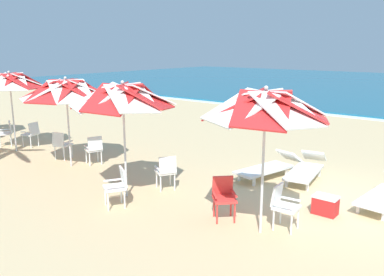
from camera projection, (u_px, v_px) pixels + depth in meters
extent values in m
plane|color=#D3B784|center=(342.00, 205.00, 8.86)|extent=(80.00, 80.00, 0.00)
cylinder|color=silver|center=(263.00, 175.00, 7.29)|extent=(0.05, 0.05, 2.25)
cube|color=red|center=(298.00, 106.00, 6.85)|extent=(1.29, 1.20, 0.54)
cube|color=white|center=(290.00, 103.00, 7.26)|extent=(1.21, 1.25, 0.54)
cube|color=red|center=(269.00, 101.00, 7.52)|extent=(1.20, 1.29, 0.54)
cube|color=white|center=(247.00, 101.00, 7.48)|extent=(1.25, 1.21, 0.54)
cube|color=red|center=(234.00, 104.00, 7.16)|extent=(1.29, 1.20, 0.54)
cube|color=white|center=(240.00, 107.00, 6.75)|extent=(1.21, 1.25, 0.54)
cube|color=red|center=(262.00, 110.00, 6.49)|extent=(1.20, 1.29, 0.54)
cube|color=white|center=(287.00, 109.00, 6.53)|extent=(1.25, 1.21, 0.54)
sphere|color=silver|center=(266.00, 88.00, 6.94)|extent=(0.08, 0.08, 0.08)
cube|color=white|center=(286.00, 208.00, 7.58)|extent=(0.47, 0.47, 0.05)
cube|color=white|center=(277.00, 194.00, 7.64)|extent=(0.13, 0.42, 0.40)
cube|color=white|center=(291.00, 199.00, 7.71)|extent=(0.40, 0.07, 0.03)
cube|color=white|center=(283.00, 205.00, 7.39)|extent=(0.40, 0.07, 0.03)
cylinder|color=white|center=(298.00, 218.00, 7.67)|extent=(0.04, 0.04, 0.41)
cylinder|color=white|center=(291.00, 225.00, 7.39)|extent=(0.04, 0.04, 0.41)
cylinder|color=white|center=(281.00, 214.00, 7.87)|extent=(0.04, 0.04, 0.41)
cylinder|color=white|center=(273.00, 220.00, 7.58)|extent=(0.04, 0.04, 0.41)
cube|color=red|center=(224.00, 199.00, 7.99)|extent=(0.62, 0.62, 0.05)
cube|color=red|center=(223.00, 185.00, 8.14)|extent=(0.36, 0.37, 0.40)
cube|color=red|center=(234.00, 194.00, 7.99)|extent=(0.31, 0.31, 0.03)
cube|color=red|center=(215.00, 194.00, 7.94)|extent=(0.31, 0.31, 0.03)
cylinder|color=red|center=(235.00, 213.00, 7.89)|extent=(0.04, 0.04, 0.41)
cylinder|color=red|center=(217.00, 214.00, 7.85)|extent=(0.04, 0.04, 0.41)
cylinder|color=red|center=(231.00, 206.00, 8.23)|extent=(0.04, 0.04, 0.41)
cylinder|color=red|center=(214.00, 207.00, 8.19)|extent=(0.04, 0.04, 0.41)
cylinder|color=silver|center=(125.00, 151.00, 9.13)|extent=(0.05, 0.05, 2.18)
cube|color=red|center=(147.00, 97.00, 8.70)|extent=(1.33, 1.22, 0.57)
cube|color=white|center=(147.00, 94.00, 9.12)|extent=(1.24, 1.27, 0.57)
cube|color=red|center=(134.00, 93.00, 9.38)|extent=(1.22, 1.33, 0.57)
cube|color=white|center=(115.00, 93.00, 9.33)|extent=(1.27, 1.24, 0.57)
cube|color=red|center=(100.00, 95.00, 9.01)|extent=(1.33, 1.22, 0.57)
cube|color=white|center=(98.00, 97.00, 8.59)|extent=(1.24, 1.27, 0.57)
cube|color=red|center=(111.00, 99.00, 8.33)|extent=(1.22, 1.33, 0.57)
cube|color=white|center=(132.00, 99.00, 8.37)|extent=(1.27, 1.24, 0.57)
sphere|color=silver|center=(122.00, 82.00, 8.78)|extent=(0.08, 0.08, 0.08)
cube|color=white|center=(165.00, 172.00, 9.75)|extent=(0.60, 0.60, 0.05)
cube|color=white|center=(168.00, 165.00, 9.52)|extent=(0.29, 0.41, 0.40)
cube|color=white|center=(157.00, 168.00, 9.66)|extent=(0.36, 0.24, 0.03)
cube|color=white|center=(173.00, 166.00, 9.80)|extent=(0.36, 0.24, 0.03)
cylinder|color=white|center=(157.00, 179.00, 9.90)|extent=(0.04, 0.04, 0.41)
cylinder|color=white|center=(170.00, 178.00, 10.03)|extent=(0.04, 0.04, 0.41)
cylinder|color=white|center=(161.00, 184.00, 9.58)|extent=(0.04, 0.04, 0.41)
cylinder|color=white|center=(175.00, 182.00, 9.70)|extent=(0.04, 0.04, 0.41)
cube|color=white|center=(114.00, 188.00, 8.65)|extent=(0.60, 0.60, 0.05)
cube|color=white|center=(123.00, 177.00, 8.67)|extent=(0.41, 0.29, 0.40)
cube|color=white|center=(116.00, 186.00, 8.44)|extent=(0.23, 0.36, 0.03)
cube|color=white|center=(112.00, 180.00, 8.81)|extent=(0.23, 0.36, 0.03)
cylinder|color=white|center=(108.00, 202.00, 8.48)|extent=(0.04, 0.04, 0.41)
cylinder|color=white|center=(105.00, 196.00, 8.80)|extent=(0.04, 0.04, 0.41)
cylinder|color=white|center=(125.00, 199.00, 8.60)|extent=(0.04, 0.04, 0.41)
cylinder|color=white|center=(121.00, 194.00, 8.92)|extent=(0.04, 0.04, 0.41)
cylinder|color=silver|center=(69.00, 132.00, 11.49)|extent=(0.05, 0.05, 2.06)
cube|color=red|center=(86.00, 90.00, 11.06)|extent=(1.44, 1.36, 0.54)
cube|color=white|center=(88.00, 88.00, 11.52)|extent=(1.36, 1.44, 0.54)
cube|color=red|center=(78.00, 87.00, 11.81)|extent=(1.36, 1.44, 0.54)
cube|color=white|center=(62.00, 87.00, 11.76)|extent=(1.44, 1.36, 0.54)
cube|color=red|center=(47.00, 89.00, 11.40)|extent=(1.44, 1.36, 0.54)
cube|color=white|center=(43.00, 90.00, 10.93)|extent=(1.36, 1.44, 0.54)
cube|color=red|center=(53.00, 92.00, 10.64)|extent=(1.36, 1.44, 0.54)
cube|color=white|center=(71.00, 91.00, 10.69)|extent=(1.44, 1.36, 0.54)
sphere|color=silver|center=(65.00, 78.00, 11.15)|extent=(0.08, 0.08, 0.08)
cube|color=white|center=(63.00, 145.00, 12.41)|extent=(0.54, 0.54, 0.05)
cube|color=white|center=(58.00, 139.00, 12.19)|extent=(0.43, 0.20, 0.40)
cube|color=white|center=(58.00, 141.00, 12.47)|extent=(0.14, 0.39, 0.03)
cube|color=white|center=(68.00, 142.00, 12.31)|extent=(0.14, 0.39, 0.03)
cylinder|color=white|center=(63.00, 150.00, 12.69)|extent=(0.04, 0.04, 0.41)
cylinder|color=white|center=(72.00, 151.00, 12.55)|extent=(0.04, 0.04, 0.41)
cylinder|color=white|center=(55.00, 153.00, 12.38)|extent=(0.04, 0.04, 0.41)
cylinder|color=white|center=(64.00, 154.00, 12.24)|extent=(0.04, 0.04, 0.41)
cube|color=white|center=(93.00, 150.00, 11.85)|extent=(0.57, 0.57, 0.05)
cube|color=white|center=(95.00, 143.00, 11.64)|extent=(0.24, 0.42, 0.40)
cube|color=white|center=(86.00, 147.00, 11.73)|extent=(0.38, 0.18, 0.03)
cube|color=white|center=(100.00, 145.00, 11.93)|extent=(0.38, 0.18, 0.03)
cylinder|color=white|center=(86.00, 157.00, 11.97)|extent=(0.04, 0.04, 0.41)
cylinder|color=white|center=(98.00, 155.00, 12.14)|extent=(0.04, 0.04, 0.41)
cylinder|color=white|center=(90.00, 159.00, 11.67)|extent=(0.04, 0.04, 0.41)
cylinder|color=white|center=(101.00, 158.00, 11.85)|extent=(0.04, 0.04, 0.41)
cylinder|color=silver|center=(13.00, 119.00, 13.17)|extent=(0.05, 0.05, 2.19)
cube|color=red|center=(24.00, 81.00, 12.75)|extent=(1.29, 1.19, 0.51)
cube|color=white|center=(28.00, 80.00, 13.15)|extent=(1.20, 1.25, 0.51)
cube|color=red|center=(21.00, 80.00, 13.41)|extent=(1.19, 1.29, 0.51)
cube|color=white|center=(8.00, 80.00, 13.36)|extent=(1.25, 1.20, 0.51)
cube|color=white|center=(11.00, 82.00, 12.43)|extent=(1.25, 1.20, 0.51)
sphere|color=silver|center=(9.00, 72.00, 12.83)|extent=(0.08, 0.08, 0.08)
cube|color=white|center=(5.00, 134.00, 14.03)|extent=(0.59, 0.59, 0.05)
cube|color=white|center=(11.00, 127.00, 14.06)|extent=(0.42, 0.28, 0.40)
cube|color=white|center=(5.00, 132.00, 13.83)|extent=(0.22, 0.37, 0.03)
cube|color=white|center=(5.00, 129.00, 14.19)|extent=(0.22, 0.37, 0.03)
cylinder|color=white|center=(0.00, 142.00, 13.86)|extent=(0.04, 0.04, 0.41)
cylinder|color=white|center=(0.00, 139.00, 14.17)|extent=(0.04, 0.04, 0.41)
cylinder|color=white|center=(11.00, 141.00, 14.00)|extent=(0.04, 0.04, 0.41)
cylinder|color=white|center=(11.00, 139.00, 14.31)|extent=(0.04, 0.04, 0.41)
cube|color=white|center=(30.00, 134.00, 13.92)|extent=(0.54, 0.54, 0.05)
cube|color=white|center=(34.00, 128.00, 13.80)|extent=(0.21, 0.43, 0.40)
cube|color=white|center=(25.00, 132.00, 13.72)|extent=(0.39, 0.15, 0.03)
cube|color=white|center=(34.00, 130.00, 14.08)|extent=(0.39, 0.15, 0.03)
cylinder|color=white|center=(23.00, 141.00, 13.88)|extent=(0.04, 0.04, 0.41)
cylinder|color=white|center=(31.00, 139.00, 14.20)|extent=(0.04, 0.04, 0.41)
cylinder|color=white|center=(31.00, 142.00, 13.75)|extent=(0.04, 0.04, 0.41)
cylinder|color=white|center=(38.00, 140.00, 14.07)|extent=(0.04, 0.04, 0.41)
cube|color=white|center=(383.00, 197.00, 8.62)|extent=(0.80, 1.75, 0.06)
cube|color=white|center=(384.00, 215.00, 8.03)|extent=(0.06, 0.06, 0.22)
cube|color=white|center=(358.00, 208.00, 8.38)|extent=(0.06, 0.06, 0.22)
cube|color=white|center=(381.00, 193.00, 9.27)|extent=(0.06, 0.06, 0.22)
cube|color=white|center=(304.00, 172.00, 10.34)|extent=(0.91, 1.78, 0.06)
cube|color=white|center=(314.00, 156.00, 11.19)|extent=(0.68, 0.57, 0.36)
cube|color=white|center=(307.00, 186.00, 9.71)|extent=(0.06, 0.06, 0.22)
cube|color=white|center=(287.00, 183.00, 9.95)|extent=(0.06, 0.06, 0.22)
cube|color=white|center=(319.00, 172.00, 10.79)|extent=(0.06, 0.06, 0.22)
cube|color=white|center=(300.00, 169.00, 11.04)|extent=(0.06, 0.06, 0.22)
cube|color=white|center=(264.00, 169.00, 10.58)|extent=(1.00, 1.80, 0.06)
cube|color=white|center=(289.00, 156.00, 11.17)|extent=(0.70, 0.60, 0.36)
cube|color=white|center=(254.00, 182.00, 10.03)|extent=(0.06, 0.06, 0.22)
cube|color=white|center=(239.00, 177.00, 10.42)|extent=(0.06, 0.06, 0.22)
cube|color=white|center=(287.00, 172.00, 10.80)|extent=(0.06, 0.06, 0.22)
cube|color=white|center=(272.00, 168.00, 11.19)|extent=(0.06, 0.06, 0.22)
cube|color=red|center=(325.00, 206.00, 8.32)|extent=(0.48, 0.32, 0.36)
cube|color=white|center=(326.00, 197.00, 8.28)|extent=(0.50, 0.34, 0.04)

